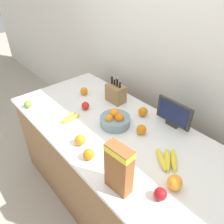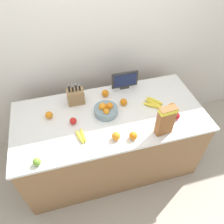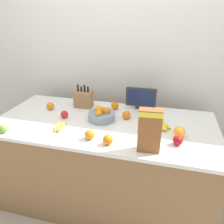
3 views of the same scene
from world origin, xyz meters
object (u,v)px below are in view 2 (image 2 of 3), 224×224
Objects in this scene: fruit_bowl at (106,110)px; orange_front_left at (49,115)px; cereal_box at (166,120)px; orange_front_center at (116,136)px; orange_back_center at (172,107)px; orange_mid_right at (133,136)px; apple_rightmost at (176,116)px; orange_by_cereal at (124,102)px; orange_mid_left at (105,93)px; banana_bunch_right at (153,103)px; apple_rear at (73,121)px; knife_block at (76,97)px; small_monitor at (125,80)px; banana_bunch_left at (81,136)px; apple_middle at (37,162)px.

fruit_bowl is 0.56m from orange_front_left.
cereal_box reaches higher than orange_front_center.
cereal_box is 3.52× the size of orange_back_center.
orange_back_center is 1.17× the size of orange_mid_right.
orange_by_cereal reaches higher than apple_rightmost.
orange_by_cereal is at bearing -50.18° from orange_mid_left.
orange_mid_left is at bearing 77.46° from fruit_bowl.
orange_mid_left is (-0.46, 0.26, 0.02)m from banana_bunch_right.
apple_rightmost is (0.20, 0.13, -0.13)m from cereal_box.
apple_rear is at bearing 146.94° from orange_mid_right.
apple_rear is at bearing -142.31° from orange_mid_left.
orange_by_cereal is (0.47, -0.16, -0.05)m from knife_block.
orange_front_center reaches higher than apple_rightmost.
orange_front_left is (-0.61, -0.17, -0.00)m from orange_mid_left.
knife_block reaches higher than apple_rightmost.
orange_mid_right is (-0.50, -0.24, -0.01)m from orange_back_center.
small_monitor is 1.60× the size of banana_bunch_left.
orange_front_center is at bearing -39.84° from apple_rear.
orange_back_center reaches higher than orange_mid_left.
orange_front_center is at bearing -94.70° from orange_mid_left.
orange_mid_left reaches higher than orange_by_cereal.
small_monitor is at bearing 121.09° from apple_rightmost.
orange_front_center is (0.70, 0.08, 0.00)m from apple_middle.
apple_rear is at bearing -32.19° from orange_front_left.
apple_rightmost is at bearing -40.68° from orange_mid_left.
knife_block is 0.95m from cereal_box.
banana_bunch_left is 2.08× the size of orange_back_center.
orange_mid_left reaches higher than banana_bunch_right.
knife_block is 3.42× the size of orange_front_center.
orange_mid_left reaches higher than orange_mid_right.
orange_front_left is at bearing 164.20° from apple_rightmost.
apple_middle is at bearing -172.96° from apple_rightmost.
banana_bunch_right reaches higher than banana_bunch_left.
orange_back_center is (1.00, -0.09, 0.01)m from apple_rear.
orange_back_center is (0.01, 0.12, 0.01)m from apple_rightmost.
orange_back_center reaches higher than orange_front_center.
cereal_box is 1.69× the size of banana_bunch_left.
banana_bunch_left is 0.94m from apple_rightmost.
banana_bunch_left is 0.84m from banana_bunch_right.
apple_middle is 1.00× the size of apple_rear.
orange_front_center is (-0.29, -0.67, -0.08)m from small_monitor.
knife_block is 0.36m from fruit_bowl.
banana_bunch_right is 0.32m from orange_by_cereal.
apple_rear is (-0.05, 0.19, 0.02)m from banana_bunch_left.
knife_block is at bearing 162.44° from banana_bunch_right.
orange_mid_left is 1.04× the size of orange_by_cereal.
apple_rear is 0.77× the size of orange_back_center.
banana_bunch_right is 0.85m from apple_rear.
fruit_bowl is 0.34m from apple_rear.
fruit_bowl is 0.51m from banana_bunch_right.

